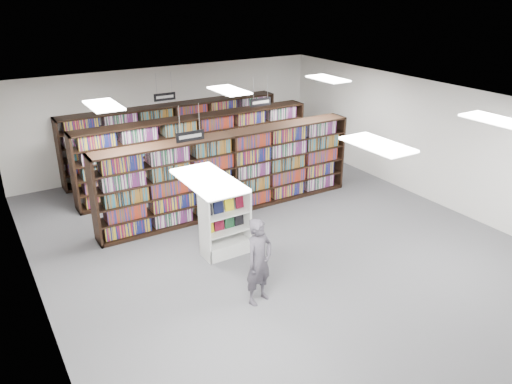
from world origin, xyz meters
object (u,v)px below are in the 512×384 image
open_book (223,193)px  shopper (259,261)px  endcap_display (225,233)px  bookshelf_row_near (231,173)px

open_book → shopper: shopper is taller
endcap_display → open_book: 1.01m
open_book → shopper: 1.95m
open_book → bookshelf_row_near: bearing=65.1°
endcap_display → shopper: shopper is taller
endcap_display → shopper: bearing=-99.7°
bookshelf_row_near → endcap_display: (-1.18, -1.88, -0.57)m
endcap_display → open_book: bearing=-126.2°
bookshelf_row_near → endcap_display: bookshelf_row_near is taller
open_book → shopper: bearing=-89.6°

